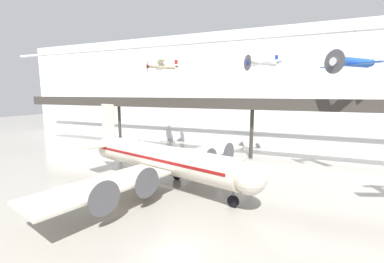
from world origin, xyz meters
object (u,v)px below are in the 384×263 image
airliner_silver_main (160,159)px  suspended_plane_white_twin (262,62)px  suspended_plane_blue_trainer (353,62)px  suspended_plane_cream_biplane (162,66)px

airliner_silver_main → suspended_plane_white_twin: bearing=72.7°
suspended_plane_blue_trainer → suspended_plane_white_twin: (-12.38, 4.65, 1.08)m
suspended_plane_blue_trainer → suspended_plane_white_twin: 13.27m
airliner_silver_main → suspended_plane_blue_trainer: (22.89, 11.80, 12.69)m
airliner_silver_main → suspended_plane_blue_trainer: size_ratio=4.54×
airliner_silver_main → suspended_plane_cream_biplane: size_ratio=4.80×
suspended_plane_cream_biplane → suspended_plane_blue_trainer: (31.98, -5.44, -1.29)m
suspended_plane_cream_biplane → suspended_plane_blue_trainer: same height
suspended_plane_cream_biplane → suspended_plane_white_twin: size_ratio=1.08×
suspended_plane_blue_trainer → suspended_plane_white_twin: same height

